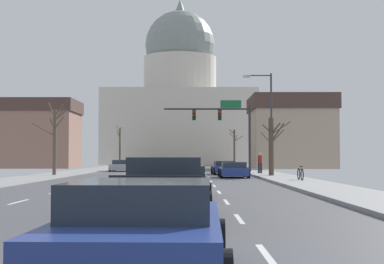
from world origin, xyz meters
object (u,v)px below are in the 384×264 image
at_px(sedan_near_01, 232,170).
at_px(sedan_near_02, 185,172).
at_px(pickup_truck_near_05, 162,191).
at_px(pedestrian_00, 258,162).
at_px(sedan_near_04, 182,183).
at_px(sedan_oncoming_03, 165,162).
at_px(signal_gantry, 224,121).
at_px(sedan_oncoming_02, 138,163).
at_px(sedan_near_06, 141,235).
at_px(sedan_oncoming_01, 131,164).
at_px(bicycle_parked, 299,174).
at_px(sedan_near_00, 223,168).
at_px(sedan_near_03, 176,176).
at_px(street_lamp_right, 266,115).
at_px(sedan_oncoming_00, 120,166).

xyz_separation_m(sedan_near_01, sedan_near_02, (-3.35, -6.75, 0.06)).
distance_m(pickup_truck_near_05, pedestrian_00, 34.19).
bearing_deg(sedan_near_04, sedan_near_02, 90.08).
bearing_deg(sedan_oncoming_03, signal_gantry, -80.39).
relative_size(sedan_near_01, sedan_oncoming_03, 0.96).
relative_size(sedan_near_04, sedan_oncoming_02, 1.02).
relative_size(signal_gantry, sedan_near_06, 1.81).
xyz_separation_m(sedan_near_01, sedan_oncoming_03, (-7.22, 53.16, 0.03)).
bearing_deg(pickup_truck_near_05, sedan_near_01, 82.35).
relative_size(sedan_near_06, sedan_oncoming_01, 1.01).
relative_size(sedan_oncoming_01, bicycle_parked, 2.44).
xyz_separation_m(sedan_near_00, pickup_truck_near_05, (-3.41, -34.60, 0.14)).
relative_size(sedan_near_02, sedan_near_03, 0.96).
bearing_deg(sedan_oncoming_03, sedan_near_01, -82.26).
xyz_separation_m(sedan_near_00, sedan_near_02, (-3.07, -13.89, 0.05)).
distance_m(sedan_near_00, bicycle_parked, 15.04).
height_order(sedan_near_04, pedestrian_00, pedestrian_00).
height_order(sedan_oncoming_03, bicycle_parked, sedan_oncoming_03).
bearing_deg(street_lamp_right, sedan_near_01, -165.17).
distance_m(sedan_near_00, sedan_near_01, 7.14).
distance_m(sedan_near_04, sedan_oncoming_03, 73.62).
bearing_deg(bicycle_parked, sedan_near_02, 174.19).
distance_m(sedan_near_00, sedan_oncoming_00, 14.44).
relative_size(sedan_near_01, sedan_oncoming_00, 1.01).
xyz_separation_m(sedan_near_06, pedestrian_00, (6.25, 40.53, 0.49)).
xyz_separation_m(street_lamp_right, sedan_oncoming_02, (-13.23, 41.22, -4.01)).
height_order(signal_gantry, sedan_near_06, signal_gantry).
height_order(sedan_near_01, sedan_near_06, sedan_near_06).
height_order(signal_gantry, street_lamp_right, street_lamp_right).
distance_m(sedan_near_01, pickup_truck_near_05, 27.70).
relative_size(signal_gantry, sedan_oncoming_02, 1.74).
bearing_deg(sedan_near_00, sedan_oncoming_02, 106.63).
xyz_separation_m(sedan_oncoming_01, sedan_oncoming_02, (-0.09, 10.95, 0.05)).
xyz_separation_m(pickup_truck_near_05, pedestrian_00, (6.33, 33.60, 0.39)).
relative_size(sedan_near_02, sedan_oncoming_02, 1.01).
bearing_deg(bicycle_parked, sedan_oncoming_00, 118.86).
relative_size(sedan_oncoming_01, pedestrian_00, 2.57).
xyz_separation_m(street_lamp_right, sedan_oncoming_01, (-13.14, 30.27, -4.07)).
bearing_deg(sedan_near_00, sedan_near_03, -99.49).
bearing_deg(pickup_truck_near_05, sedan_near_04, 87.12).
bearing_deg(sedan_near_01, pedestrian_00, 66.69).
relative_size(sedan_near_02, sedan_oncoming_03, 1.02).
xyz_separation_m(signal_gantry, sedan_near_06, (-3.60, -44.86, -4.17)).
bearing_deg(sedan_near_00, sedan_oncoming_01, 113.37).
xyz_separation_m(sedan_near_03, pedestrian_00, (6.34, 19.46, 0.51)).
bearing_deg(sedan_oncoming_00, bicycle_parked, -61.14).
height_order(signal_gantry, sedan_oncoming_00, signal_gantry).
xyz_separation_m(sedan_near_01, sedan_near_06, (-3.60, -34.39, 0.06)).
bearing_deg(sedan_oncoming_03, pedestrian_00, -78.15).
relative_size(sedan_near_01, bicycle_parked, 2.43).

